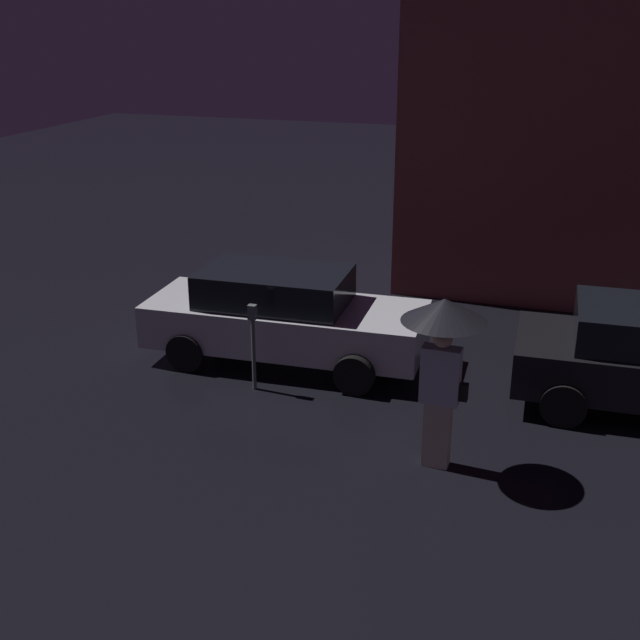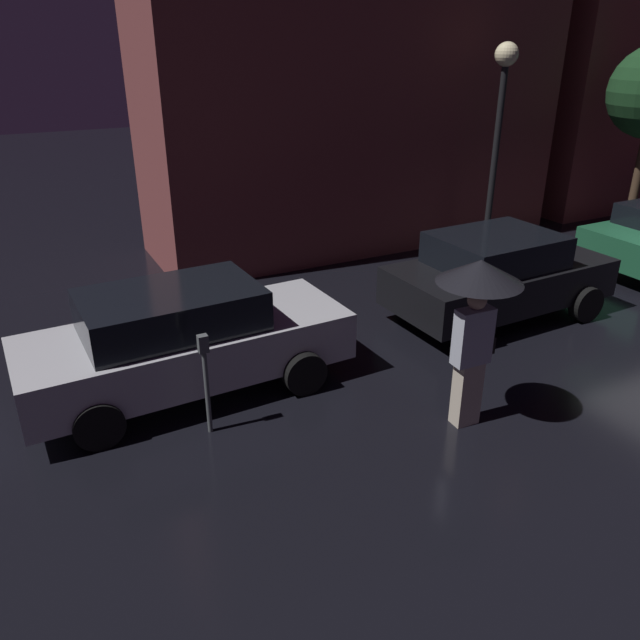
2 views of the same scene
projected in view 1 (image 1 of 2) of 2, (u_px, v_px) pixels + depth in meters
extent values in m
cube|color=#B7B7BF|center=(286.00, 324.00, 12.88)|extent=(4.50, 1.81, 0.68)
cube|color=black|center=(275.00, 287.00, 12.70)|extent=(2.36, 1.53, 0.54)
cylinder|color=black|center=(381.00, 335.00, 13.34)|extent=(0.62, 0.22, 0.62)
cylinder|color=black|center=(354.00, 375.00, 11.87)|extent=(0.62, 0.22, 0.62)
cylinder|color=black|center=(229.00, 317.00, 14.12)|extent=(0.62, 0.22, 0.62)
cylinder|color=black|center=(186.00, 352.00, 12.66)|extent=(0.62, 0.22, 0.62)
cylinder|color=black|center=(567.00, 354.00, 12.56)|extent=(0.63, 0.22, 0.63)
cylinder|color=black|center=(563.00, 405.00, 10.96)|extent=(0.63, 0.22, 0.63)
cube|color=beige|center=(437.00, 434.00, 9.96)|extent=(0.34, 0.23, 0.87)
cube|color=#B2B7C6|center=(441.00, 375.00, 9.67)|extent=(0.48, 0.24, 0.73)
sphere|color=tan|center=(443.00, 338.00, 9.50)|extent=(0.24, 0.24, 0.24)
cylinder|color=black|center=(442.00, 354.00, 9.57)|extent=(0.02, 0.02, 0.85)
cone|color=black|center=(445.00, 310.00, 9.37)|extent=(1.03, 1.03, 0.28)
cube|color=black|center=(461.00, 392.00, 9.67)|extent=(0.16, 0.11, 0.22)
cylinder|color=#4C5154|center=(254.00, 354.00, 11.93)|extent=(0.06, 0.06, 1.13)
cube|color=#4C5154|center=(252.00, 312.00, 11.69)|extent=(0.12, 0.10, 0.22)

